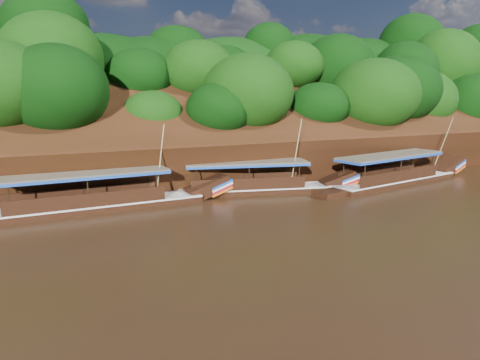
% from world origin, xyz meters
% --- Properties ---
extents(ground, '(160.00, 160.00, 0.00)m').
position_xyz_m(ground, '(0.00, 0.00, 0.00)').
color(ground, black).
rests_on(ground, ground).
extents(riverbank, '(120.00, 30.06, 19.40)m').
position_xyz_m(riverbank, '(-0.01, 22.73, 1.89)').
color(riverbank, black).
rests_on(riverbank, ground).
extents(boat_0, '(15.80, 5.10, 5.83)m').
position_xyz_m(boat_0, '(11.31, 6.47, 0.58)').
color(boat_0, black).
rests_on(boat_0, ground).
extents(boat_1, '(13.98, 5.05, 6.06)m').
position_xyz_m(boat_1, '(-0.71, 8.00, 0.54)').
color(boat_1, black).
rests_on(boat_1, ground).
extents(boat_2, '(16.11, 3.12, 5.83)m').
position_xyz_m(boat_2, '(-12.10, 7.79, 0.57)').
color(boat_2, black).
rests_on(boat_2, ground).
extents(reeds, '(50.14, 2.51, 2.06)m').
position_xyz_m(reeds, '(-2.60, 9.69, 0.87)').
color(reeds, '#265E17').
rests_on(reeds, ground).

